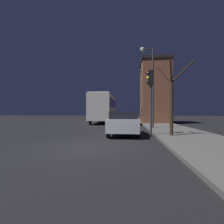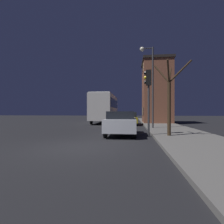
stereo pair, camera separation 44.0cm
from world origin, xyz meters
TOP-DOWN VIEW (x-y plane):
  - ground_plane at (0.00, 0.00)m, footprint 120.00×120.00m
  - sidewalk at (5.33, 0.00)m, footprint 3.74×60.00m
  - brick_building at (5.37, 16.13)m, footprint 3.68×5.04m
  - streetlamp at (3.73, 7.98)m, footprint 1.16×0.38m
  - traffic_light at (3.20, 3.42)m, footprint 0.43×0.24m
  - bare_tree at (4.37, 3.18)m, footprint 1.92×1.39m
  - bus at (-1.38, 16.21)m, footprint 2.55×9.47m
  - car_near_lane at (1.58, 4.01)m, footprint 1.83×3.95m
  - car_mid_lane at (1.95, 13.04)m, footprint 1.77×4.61m

SIDE VIEW (x-z plane):
  - ground_plane at x=0.00m, z-range 0.00..0.00m
  - sidewalk at x=5.33m, z-range 0.00..0.13m
  - car_mid_lane at x=1.95m, z-range 0.03..1.47m
  - car_near_lane at x=1.58m, z-range 0.04..1.55m
  - bus at x=-1.38m, z-range 0.35..4.05m
  - bare_tree at x=4.37m, z-range 0.16..4.33m
  - traffic_light at x=3.20m, z-range 0.87..4.82m
  - brick_building at x=5.37m, z-range 0.15..8.14m
  - streetlamp at x=3.73m, z-range 1.14..8.01m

